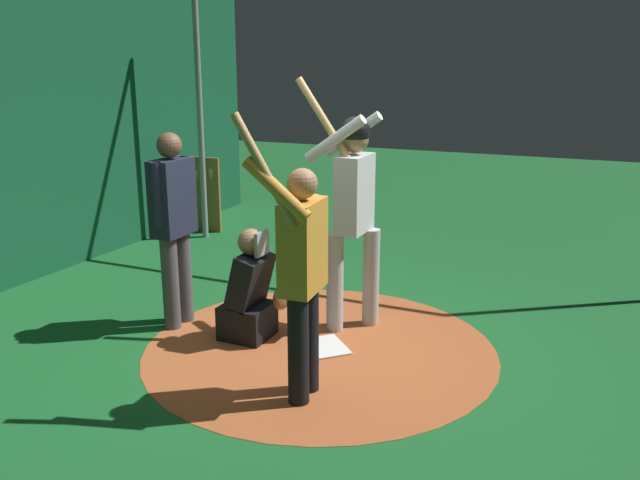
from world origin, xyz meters
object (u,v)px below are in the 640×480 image
batter (353,201)px  bat_rack (186,194)px  umpire (174,219)px  home_plate (320,347)px  catcher (251,296)px  visitor (302,269)px

batter → bat_rack: 4.36m
umpire → home_plate: bearing=1.3°
umpire → batter: bearing=21.8°
batter → catcher: bearing=-140.2°
catcher → bat_rack: bat_rack is taller
home_plate → batter: 1.29m
catcher → visitor: 1.28m
batter → visitor: (0.15, -1.34, -0.21)m
catcher → bat_rack: 4.16m
catcher → visitor: visitor is taller
umpire → bat_rack: 3.72m
batter → umpire: bearing=-158.2°
batter → umpire: (-1.47, -0.59, -0.18)m
umpire → visitor: (1.62, -0.75, -0.03)m
catcher → bat_rack: size_ratio=0.83×
batter → catcher: 1.20m
batter → umpire: 1.59m
batter → visitor: bearing=-83.4°
home_plate → bat_rack: bat_rack is taller
home_plate → visitor: 1.25m
catcher → bat_rack: bearing=133.1°
visitor → bat_rack: visitor is taller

